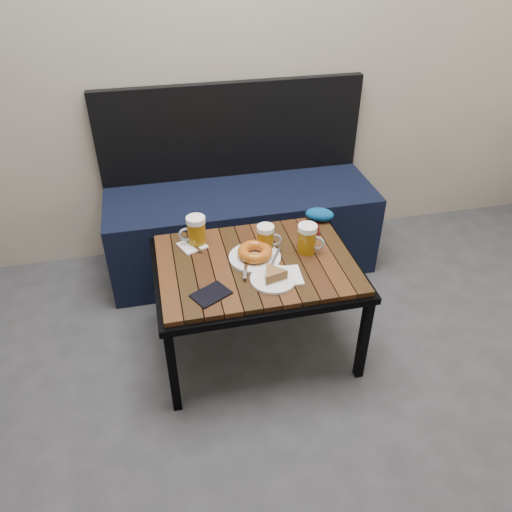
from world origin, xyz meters
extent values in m
cube|color=black|center=(-0.03, 1.74, 0.23)|extent=(1.40, 0.50, 0.45)
cube|color=black|center=(-0.03, 1.97, 0.70)|extent=(1.40, 0.05, 0.50)
cube|color=black|center=(-0.49, 0.82, 0.21)|extent=(0.04, 0.03, 0.42)
cube|color=black|center=(0.29, 0.82, 0.21)|extent=(0.04, 0.03, 0.42)
cube|color=black|center=(-0.49, 1.38, 0.21)|extent=(0.04, 0.04, 0.42)
cube|color=black|center=(0.29, 1.38, 0.21)|extent=(0.04, 0.04, 0.42)
cube|color=black|center=(-0.10, 1.10, 0.43)|extent=(0.84, 0.62, 0.03)
cube|color=#311A0B|center=(-0.10, 1.10, 0.46)|extent=(0.80, 0.58, 0.02)
cylinder|color=#94610B|center=(-0.32, 1.29, 0.53)|extent=(0.08, 0.08, 0.11)
cylinder|color=white|center=(-0.32, 1.29, 0.59)|extent=(0.08, 0.08, 0.02)
torus|color=#8C999E|center=(-0.36, 1.29, 0.53)|extent=(0.07, 0.01, 0.07)
cylinder|color=#94610B|center=(-0.04, 1.18, 0.52)|extent=(0.08, 0.08, 0.09)
cylinder|color=white|center=(-0.04, 1.18, 0.58)|extent=(0.07, 0.07, 0.02)
torus|color=#8C999E|center=(0.00, 1.17, 0.52)|extent=(0.06, 0.02, 0.06)
cylinder|color=#94610B|center=(0.12, 1.13, 0.52)|extent=(0.11, 0.11, 0.10)
cylinder|color=white|center=(0.12, 1.13, 0.59)|extent=(0.08, 0.08, 0.02)
torus|color=#8C999E|center=(0.16, 1.10, 0.52)|extent=(0.06, 0.04, 0.06)
cylinder|color=white|center=(-0.06, 0.96, 0.48)|extent=(0.18, 0.18, 0.01)
cylinder|color=white|center=(-0.10, 1.12, 0.48)|extent=(0.22, 0.22, 0.01)
torus|color=#94370D|center=(-0.10, 1.12, 0.51)|extent=(0.14, 0.14, 0.05)
cube|color=#A5A8AD|center=(-0.04, 1.06, 0.49)|extent=(0.12, 0.20, 0.00)
cube|color=#A5A8AD|center=(-0.15, 1.06, 0.49)|extent=(0.06, 0.16, 0.00)
cube|color=white|center=(-0.34, 1.27, 0.48)|extent=(0.13, 0.13, 0.01)
cube|color=#A5A8AD|center=(-0.34, 1.27, 0.48)|extent=(0.08, 0.13, 0.00)
cube|color=white|center=(-0.02, 0.97, 0.48)|extent=(0.16, 0.14, 0.01)
cube|color=black|center=(-0.31, 0.93, 0.48)|extent=(0.17, 0.15, 0.01)
cube|color=black|center=(0.20, 1.29, 0.47)|extent=(0.10, 0.12, 0.01)
ellipsoid|color=navy|center=(0.26, 1.36, 0.50)|extent=(0.16, 0.13, 0.06)
camera|label=1|loc=(-0.47, -0.52, 1.68)|focal=35.00mm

